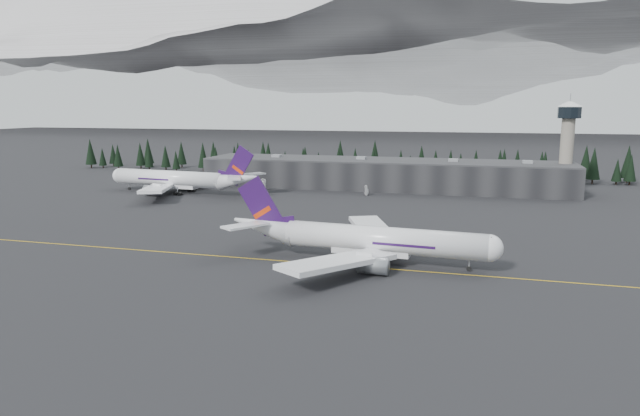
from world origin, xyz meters
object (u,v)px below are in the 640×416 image
(control_tower, at_px, (567,137))
(jet_main, at_px, (360,239))
(terminal, at_px, (383,174))
(gse_vehicle_a, at_px, (263,189))
(jet_parked, at_px, (181,179))
(gse_vehicle_b, at_px, (367,194))

(control_tower, bearing_deg, jet_main, -115.79)
(control_tower, bearing_deg, terminal, -177.71)
(terminal, distance_m, gse_vehicle_a, 53.41)
(gse_vehicle_a, bearing_deg, control_tower, -3.93)
(gse_vehicle_a, bearing_deg, terminal, 8.60)
(terminal, xyz_separation_m, jet_parked, (-78.34, -38.45, -0.44))
(jet_parked, xyz_separation_m, gse_vehicle_b, (75.53, 14.59, -5.13))
(jet_main, distance_m, gse_vehicle_b, 100.01)
(terminal, xyz_separation_m, control_tower, (75.00, 3.00, 17.11))
(jet_main, xyz_separation_m, jet_parked, (-92.82, 83.80, 0.46))
(terminal, height_order, gse_vehicle_b, terminal)
(terminal, relative_size, control_tower, 4.24)
(control_tower, xyz_separation_m, gse_vehicle_a, (-123.65, -24.31, -22.69))
(terminal, bearing_deg, gse_vehicle_b, -96.72)
(gse_vehicle_a, distance_m, gse_vehicle_b, 45.91)
(terminal, relative_size, jet_main, 2.46)
(terminal, height_order, jet_main, jet_main)
(gse_vehicle_a, relative_size, gse_vehicle_b, 1.20)
(control_tower, distance_m, gse_vehicle_b, 85.38)
(terminal, height_order, control_tower, control_tower)
(gse_vehicle_a, bearing_deg, gse_vehicle_b, -18.24)
(terminal, bearing_deg, jet_main, -83.24)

